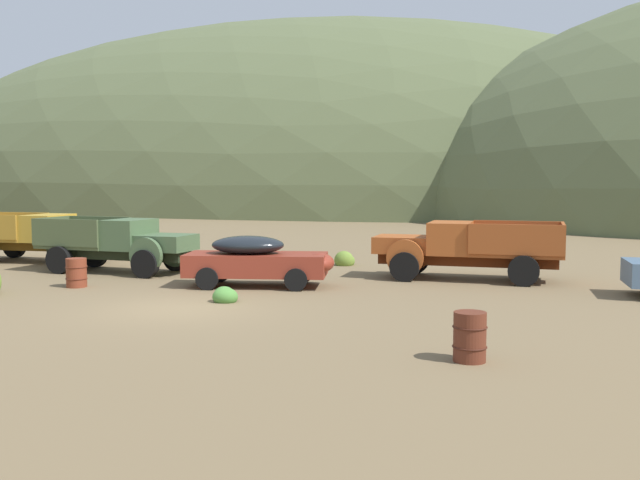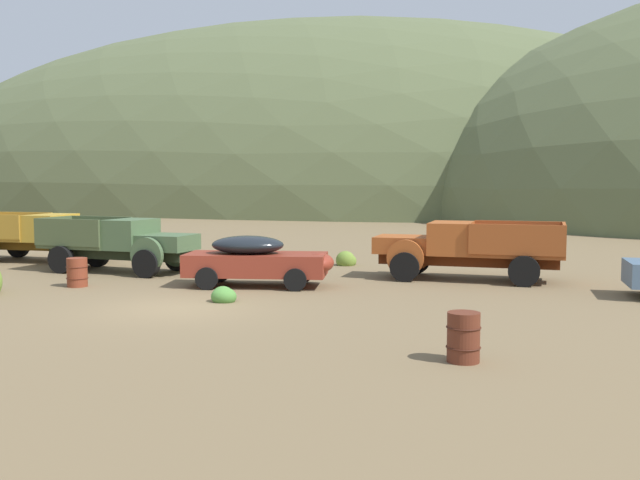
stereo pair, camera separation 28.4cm
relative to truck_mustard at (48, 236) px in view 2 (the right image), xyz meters
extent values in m
plane|color=brown|center=(10.71, -6.82, -1.02)|extent=(300.00, 300.00, 0.00)
ellipsoid|color=#56603D|center=(-16.59, 55.23, -1.02)|extent=(110.95, 55.55, 41.33)
cube|color=#593D12|center=(-0.39, -0.06, -0.36)|extent=(5.82, 1.90, 0.36)
cube|color=#B28928|center=(1.70, 0.28, 0.10)|extent=(2.07, 2.03, 0.55)
cube|color=#B7B2A8|center=(2.53, 0.41, 0.07)|extent=(0.27, 1.21, 0.44)
cylinder|color=#B28928|center=(1.63, -0.80, -0.26)|extent=(1.21, 0.37, 1.20)
cylinder|color=#B28928|center=(1.29, 1.27, -0.26)|extent=(1.21, 0.37, 1.20)
cube|color=#B28928|center=(0.15, 0.02, 0.35)|extent=(1.64, 2.21, 1.05)
cube|color=black|center=(0.74, 0.12, 0.56)|extent=(0.32, 1.70, 0.59)
cube|color=#A47826|center=(-1.94, -0.31, -0.12)|extent=(3.20, 2.55, 0.12)
cube|color=#A47826|center=(-2.11, 0.73, 0.42)|extent=(2.88, 0.56, 0.95)
cylinder|color=black|center=(1.64, -0.85, -0.54)|extent=(0.99, 0.43, 0.96)
cylinder|color=black|center=(1.29, 1.32, -0.54)|extent=(0.99, 0.43, 0.96)
cylinder|color=black|center=(-2.35, 0.74, -0.54)|extent=(0.99, 0.43, 0.96)
cube|color=#232B1B|center=(4.67, -1.47, -0.36)|extent=(5.44, 1.21, 0.36)
cube|color=#47603D|center=(6.66, -1.36, 0.10)|extent=(1.79, 1.70, 0.55)
cube|color=#B7B2A8|center=(7.45, -1.31, 0.07)|extent=(0.14, 1.11, 0.44)
cylinder|color=#47603D|center=(6.49, -2.32, -0.26)|extent=(1.21, 0.25, 1.20)
cylinder|color=#47603D|center=(6.38, -0.42, -0.26)|extent=(1.21, 0.25, 1.20)
cube|color=#47603D|center=(5.18, -1.44, 0.35)|extent=(1.35, 1.92, 1.05)
cube|color=black|center=(5.74, -1.41, 0.56)|extent=(0.14, 1.57, 0.59)
cube|color=#495735|center=(3.20, -1.55, -0.12)|extent=(2.83, 2.08, 0.12)
cube|color=#495735|center=(3.25, -2.52, 0.42)|extent=(2.73, 0.26, 0.95)
cube|color=#495735|center=(3.14, -0.59, 0.42)|extent=(2.73, 0.26, 0.95)
cube|color=#495735|center=(1.89, -1.63, 0.42)|extent=(0.21, 1.93, 0.95)
cylinder|color=black|center=(6.49, -2.37, -0.54)|extent=(0.97, 0.33, 0.96)
cylinder|color=black|center=(6.37, -0.37, -0.54)|extent=(0.97, 0.33, 0.96)
cylinder|color=black|center=(3.03, -2.57, -0.54)|extent=(0.97, 0.33, 0.96)
cylinder|color=black|center=(2.91, -0.56, -0.54)|extent=(0.97, 0.33, 0.96)
cube|color=maroon|center=(10.76, -2.57, -0.34)|extent=(4.63, 2.96, 0.68)
ellipsoid|color=black|center=(10.52, -2.65, 0.26)|extent=(2.60, 2.13, 0.57)
ellipsoid|color=maroon|center=(12.61, -1.99, -0.27)|extent=(1.32, 1.61, 0.61)
cylinder|color=black|center=(12.30, -3.00, -0.68)|extent=(0.71, 0.40, 0.68)
cylinder|color=black|center=(11.77, -1.34, -0.68)|extent=(0.71, 0.40, 0.68)
cylinder|color=black|center=(9.75, -3.80, -0.68)|extent=(0.71, 0.40, 0.68)
cylinder|color=black|center=(9.23, -2.15, -0.68)|extent=(0.71, 0.40, 0.68)
cube|color=#51220D|center=(16.46, 1.42, -0.36)|extent=(5.83, 1.53, 0.36)
cube|color=#A34C1E|center=(14.34, 1.19, 0.10)|extent=(1.99, 1.83, 0.55)
cube|color=#B7B2A8|center=(13.50, 1.10, 0.07)|extent=(0.20, 1.13, 0.44)
cylinder|color=#A34C1E|center=(14.48, 2.19, -0.26)|extent=(1.21, 0.31, 1.20)
cylinder|color=#A34C1E|center=(14.69, 0.25, -0.26)|extent=(1.21, 0.31, 1.20)
cube|color=#A34C1E|center=(15.91, 1.36, 0.35)|extent=(1.53, 2.02, 1.05)
cube|color=black|center=(15.32, 1.30, 0.56)|extent=(0.22, 1.60, 0.59)
cube|color=#97471E|center=(18.03, 1.59, -0.12)|extent=(3.11, 2.27, 0.12)
cube|color=#97471E|center=(17.92, 2.57, 0.42)|extent=(2.91, 0.41, 0.95)
cube|color=#97471E|center=(18.13, 0.61, 0.42)|extent=(2.91, 0.41, 0.95)
cube|color=#97471E|center=(19.41, 1.74, 0.42)|extent=(0.31, 1.97, 0.95)
cylinder|color=black|center=(14.48, 2.24, -0.54)|extent=(0.98, 0.38, 0.96)
cylinder|color=black|center=(14.69, 0.20, -0.54)|extent=(0.98, 0.38, 0.96)
cylinder|color=black|center=(18.16, 2.63, -0.54)|extent=(0.98, 0.38, 0.96)
cylinder|color=black|center=(18.38, 0.59, -0.54)|extent=(0.98, 0.38, 0.96)
cylinder|color=#5B2819|center=(18.68, -9.33, -0.56)|extent=(0.60, 0.60, 0.92)
torus|color=#401C11|center=(18.68, -9.33, -0.38)|extent=(0.64, 0.64, 0.03)
torus|color=#401C11|center=(18.68, -9.33, -0.74)|extent=(0.64, 0.64, 0.03)
cylinder|color=brown|center=(5.75, -4.84, -0.57)|extent=(0.62, 0.62, 0.89)
torus|color=#552315|center=(5.75, -4.84, -0.39)|extent=(0.66, 0.66, 0.03)
torus|color=#552315|center=(5.75, -4.84, -0.75)|extent=(0.66, 0.66, 0.03)
ellipsoid|color=olive|center=(2.92, 1.96, -0.84)|extent=(0.68, 0.62, 0.65)
ellipsoid|color=olive|center=(3.19, 2.04, -0.83)|extent=(0.92, 0.83, 0.67)
ellipsoid|color=#4C8438|center=(11.26, -5.40, -0.87)|extent=(0.63, 0.56, 0.54)
ellipsoid|color=#4C8438|center=(11.31, -5.44, -0.88)|extent=(0.71, 0.64, 0.51)
ellipsoid|color=olive|center=(11.34, 3.66, -0.86)|extent=(0.74, 0.67, 0.57)
ellipsoid|color=olive|center=(11.34, 3.53, -0.82)|extent=(0.76, 0.68, 0.71)
camera|label=1|loc=(21.25, -22.59, 2.35)|focal=41.32mm
camera|label=2|loc=(21.51, -22.48, 2.35)|focal=41.32mm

